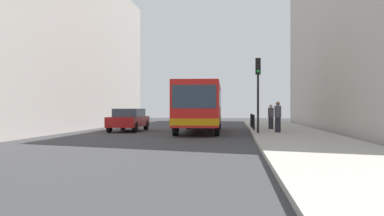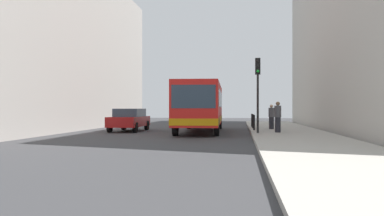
{
  "view_description": "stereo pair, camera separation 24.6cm",
  "coord_description": "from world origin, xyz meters",
  "px_view_note": "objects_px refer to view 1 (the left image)",
  "views": [
    {
      "loc": [
        2.35,
        -23.82,
        1.5
      ],
      "look_at": [
        -0.24,
        0.42,
        1.52
      ],
      "focal_mm": 38.54,
      "sensor_mm": 36.0,
      "label": 1
    },
    {
      "loc": [
        2.59,
        -23.8,
        1.5
      ],
      "look_at": [
        -0.24,
        0.42,
        1.52
      ],
      "focal_mm": 38.54,
      "sensor_mm": 36.0,
      "label": 2
    }
  ],
  "objects_px": {
    "car_beside_bus": "(129,119)",
    "bollard_mid": "(252,121)",
    "bus": "(201,105)",
    "bollard_far": "(251,120)",
    "pedestrian_mid_sidewalk": "(271,117)",
    "bollard_near": "(254,122)",
    "pedestrian_near_signal": "(278,117)",
    "traffic_light": "(258,81)"
  },
  "relations": [
    {
      "from": "pedestrian_mid_sidewalk",
      "to": "car_beside_bus",
      "type": "bearing_deg",
      "value": -134.75
    },
    {
      "from": "bollard_near",
      "to": "bollard_mid",
      "type": "bearing_deg",
      "value": 90.0
    },
    {
      "from": "car_beside_bus",
      "to": "bollard_mid",
      "type": "relative_size",
      "value": 4.65
    },
    {
      "from": "bus",
      "to": "pedestrian_near_signal",
      "type": "bearing_deg",
      "value": 147.42
    },
    {
      "from": "pedestrian_mid_sidewalk",
      "to": "bollard_near",
      "type": "bearing_deg",
      "value": -87.94
    },
    {
      "from": "bus",
      "to": "bollard_far",
      "type": "height_order",
      "value": "bus"
    },
    {
      "from": "pedestrian_mid_sidewalk",
      "to": "bollard_mid",
      "type": "bearing_deg",
      "value": -178.79
    },
    {
      "from": "car_beside_bus",
      "to": "bollard_mid",
      "type": "distance_m",
      "value": 8.28
    },
    {
      "from": "car_beside_bus",
      "to": "pedestrian_near_signal",
      "type": "relative_size",
      "value": 2.55
    },
    {
      "from": "bollard_far",
      "to": "pedestrian_mid_sidewalk",
      "type": "xyz_separation_m",
      "value": [
        1.17,
        -3.37,
        0.32
      ]
    },
    {
      "from": "traffic_light",
      "to": "pedestrian_mid_sidewalk",
      "type": "distance_m",
      "value": 5.02
    },
    {
      "from": "traffic_light",
      "to": "pedestrian_mid_sidewalk",
      "type": "xyz_separation_m",
      "value": [
        1.07,
        4.45,
        -2.06
      ]
    },
    {
      "from": "bollard_mid",
      "to": "bollard_far",
      "type": "distance_m",
      "value": 2.43
    },
    {
      "from": "bollard_far",
      "to": "bus",
      "type": "bearing_deg",
      "value": -128.41
    },
    {
      "from": "car_beside_bus",
      "to": "bollard_near",
      "type": "relative_size",
      "value": 4.65
    },
    {
      "from": "car_beside_bus",
      "to": "bollard_near",
      "type": "distance_m",
      "value": 8.11
    },
    {
      "from": "traffic_light",
      "to": "bollard_near",
      "type": "bearing_deg",
      "value": 91.94
    },
    {
      "from": "bus",
      "to": "car_beside_bus",
      "type": "bearing_deg",
      "value": -1.88
    },
    {
      "from": "traffic_light",
      "to": "bollard_far",
      "type": "bearing_deg",
      "value": 90.73
    },
    {
      "from": "bollard_far",
      "to": "car_beside_bus",
      "type": "bearing_deg",
      "value": -152.43
    },
    {
      "from": "bollard_near",
      "to": "bollard_far",
      "type": "height_order",
      "value": "same"
    },
    {
      "from": "bus",
      "to": "bollard_mid",
      "type": "bearing_deg",
      "value": -153.26
    },
    {
      "from": "car_beside_bus",
      "to": "traffic_light",
      "type": "xyz_separation_m",
      "value": [
        8.19,
        -3.6,
        2.22
      ]
    },
    {
      "from": "traffic_light",
      "to": "bollard_near",
      "type": "xyz_separation_m",
      "value": [
        -0.1,
        2.95,
        -2.38
      ]
    },
    {
      "from": "bus",
      "to": "traffic_light",
      "type": "height_order",
      "value": "traffic_light"
    },
    {
      "from": "car_beside_bus",
      "to": "bollard_far",
      "type": "bearing_deg",
      "value": -151.9
    },
    {
      "from": "bus",
      "to": "bollard_mid",
      "type": "relative_size",
      "value": 11.67
    },
    {
      "from": "bollard_mid",
      "to": "bollard_far",
      "type": "bearing_deg",
      "value": 90.0
    },
    {
      "from": "bollard_near",
      "to": "bollard_far",
      "type": "distance_m",
      "value": 4.87
    },
    {
      "from": "traffic_light",
      "to": "bus",
      "type": "bearing_deg",
      "value": 134.16
    },
    {
      "from": "bus",
      "to": "bollard_far",
      "type": "xyz_separation_m",
      "value": [
        3.37,
        4.25,
        -1.1
      ]
    },
    {
      "from": "pedestrian_near_signal",
      "to": "car_beside_bus",
      "type": "bearing_deg",
      "value": -85.42
    },
    {
      "from": "pedestrian_near_signal",
      "to": "bollard_far",
      "type": "bearing_deg",
      "value": -148.65
    },
    {
      "from": "bus",
      "to": "bollard_far",
      "type": "distance_m",
      "value": 5.53
    },
    {
      "from": "bus",
      "to": "pedestrian_mid_sidewalk",
      "type": "height_order",
      "value": "bus"
    },
    {
      "from": "bollard_near",
      "to": "pedestrian_mid_sidewalk",
      "type": "xyz_separation_m",
      "value": [
        1.17,
        1.5,
        0.32
      ]
    },
    {
      "from": "bus",
      "to": "pedestrian_mid_sidewalk",
      "type": "bearing_deg",
      "value": -170.62
    },
    {
      "from": "bollard_near",
      "to": "car_beside_bus",
      "type": "bearing_deg",
      "value": 175.44
    },
    {
      "from": "bollard_mid",
      "to": "pedestrian_mid_sidewalk",
      "type": "xyz_separation_m",
      "value": [
        1.17,
        -0.94,
        0.32
      ]
    },
    {
      "from": "traffic_light",
      "to": "bollard_mid",
      "type": "bearing_deg",
      "value": 91.06
    },
    {
      "from": "traffic_light",
      "to": "car_beside_bus",
      "type": "bearing_deg",
      "value": 156.28
    },
    {
      "from": "bollard_near",
      "to": "bollard_mid",
      "type": "height_order",
      "value": "same"
    }
  ]
}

